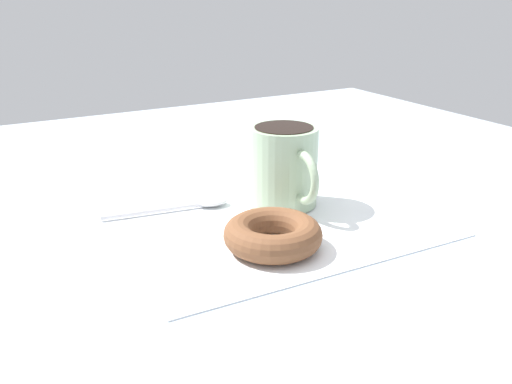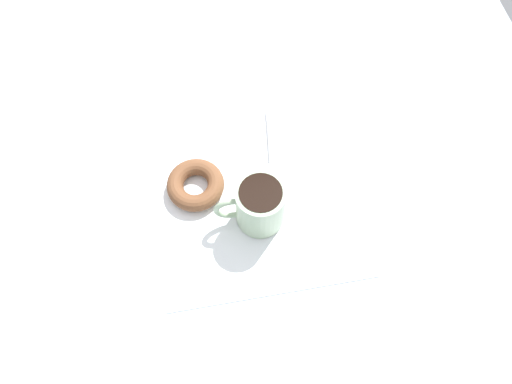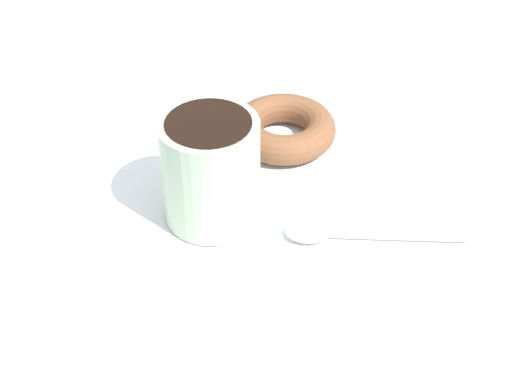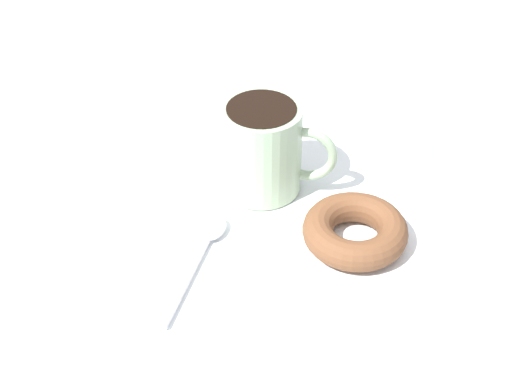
# 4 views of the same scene
# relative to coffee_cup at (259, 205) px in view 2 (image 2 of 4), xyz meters

# --- Properties ---
(ground_plane) EXTENTS (1.20, 1.20, 0.02)m
(ground_plane) POSITION_rel_coffee_cup_xyz_m (-0.05, -0.02, -0.06)
(ground_plane) COLOR #99A8B7
(napkin) EXTENTS (0.33, 0.33, 0.00)m
(napkin) POSITION_rel_coffee_cup_xyz_m (-0.04, 0.00, -0.05)
(napkin) COLOR white
(napkin) RESTS_ON ground_plane
(coffee_cup) EXTENTS (0.08, 0.11, 0.09)m
(coffee_cup) POSITION_rel_coffee_cup_xyz_m (0.00, 0.00, 0.00)
(coffee_cup) COLOR #9EB793
(coffee_cup) RESTS_ON napkin
(donut) EXTENTS (0.10, 0.10, 0.03)m
(donut) POSITION_rel_coffee_cup_xyz_m (-0.07, -0.09, -0.03)
(donut) COLOR brown
(donut) RESTS_ON napkin
(spoon) EXTENTS (0.14, 0.03, 0.01)m
(spoon) POSITION_rel_coffee_cup_xyz_m (-0.09, 0.04, -0.04)
(spoon) COLOR silver
(spoon) RESTS_ON napkin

